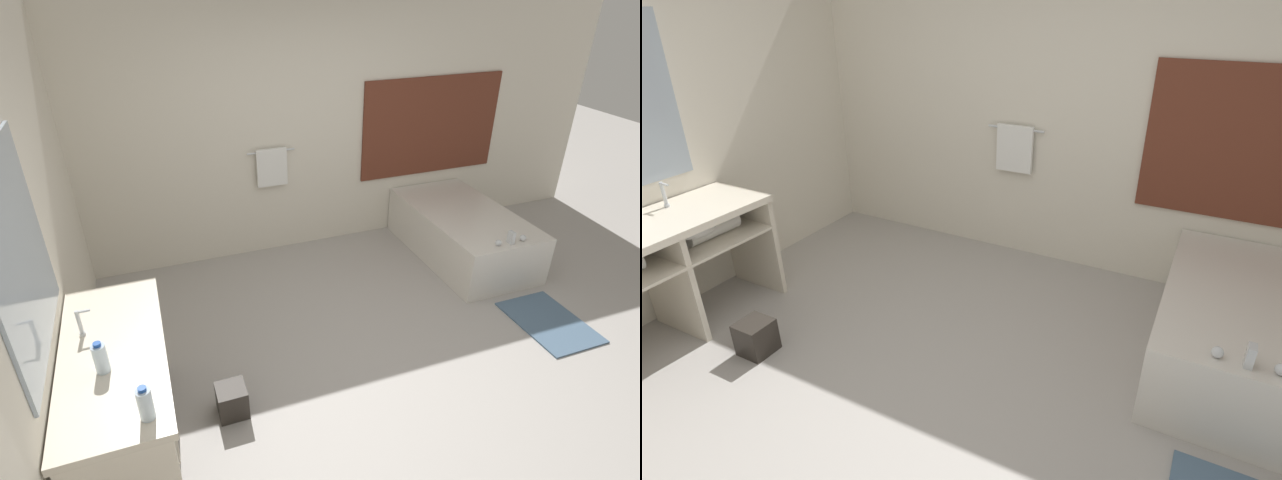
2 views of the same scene
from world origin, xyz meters
The scene contains 6 objects.
ground_plane centered at (0.00, 0.00, 0.00)m, with size 16.00×16.00×0.00m, color #A8A39E.
wall_back_with_blinds centered at (0.06, 2.23, 1.34)m, with size 7.40×0.13×2.70m.
vanity_counter centered at (-1.89, -0.05, 0.62)m, with size 0.60×1.46×0.84m.
sink_faucet centered at (-2.05, 0.14, 0.93)m, with size 0.09×0.04×0.18m.
bathtub centered at (1.59, 1.36, 0.28)m, with size 0.93×1.66×0.64m.
waste_bin centered at (-1.23, 0.00, 0.12)m, with size 0.21×0.21×0.23m.
Camera 2 is at (1.24, -1.74, 2.17)m, focal length 28.00 mm.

